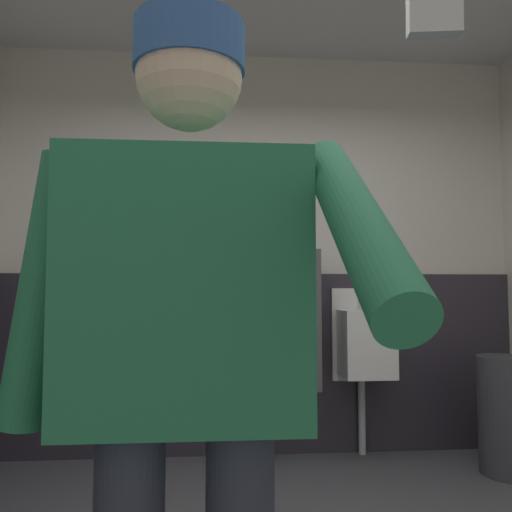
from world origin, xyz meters
name	(u,v)px	position (x,y,z in m)	size (l,w,h in m)	color
wall_back	(260,250)	(0.00, 1.91, 1.43)	(4.25, 0.12, 2.85)	beige
wainscot_band_back	(261,363)	(0.00, 1.83, 0.63)	(3.65, 0.03, 1.25)	#2D2833
urinal_left	(256,343)	(-0.05, 1.69, 0.78)	(0.40, 0.34, 1.24)	white
urinal_middle	(365,343)	(0.70, 1.69, 0.78)	(0.40, 0.34, 1.24)	white
privacy_divider_panel	(313,318)	(0.33, 1.62, 0.95)	(0.04, 0.40, 0.90)	#4C4C51
person	(187,350)	(-0.38, -0.70, 1.02)	(0.71, 0.60, 1.70)	#2D3342
trash_bin	(508,415)	(1.50, 1.32, 0.36)	(0.35, 0.35, 0.72)	#38383D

